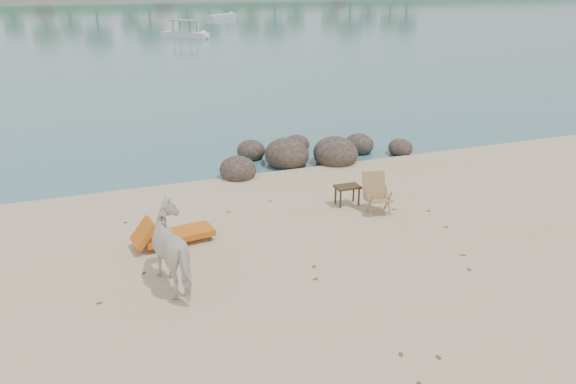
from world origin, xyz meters
name	(u,v)px	position (x,y,z in m)	size (l,w,h in m)	color
water	(94,10)	(0.00, 90.00, 0.00)	(400.00, 400.00, 0.00)	#36686C
boulders	(306,155)	(2.16, 6.66, 0.20)	(6.28, 2.89, 0.99)	#2F251F
cow	(178,250)	(-2.73, 0.73, 0.71)	(0.77, 1.68, 1.42)	silver
side_table	(347,196)	(1.73, 3.05, 0.24)	(0.60, 0.39, 0.48)	#332114
lounge_chair	(178,232)	(-2.44, 2.43, 0.27)	(1.79, 0.63, 0.54)	#CA5D17
deck_chair	(379,196)	(2.20, 2.34, 0.46)	(0.59, 0.65, 0.92)	#A07450
boat_mid	(184,23)	(5.66, 43.78, 1.26)	(5.13, 1.15, 2.51)	silver
boat_far	(221,16)	(14.71, 66.15, 0.32)	(5.43, 1.22, 0.63)	silver
dead_leaves	(324,261)	(0.06, 0.65, 0.01)	(7.62, 7.31, 0.00)	brown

